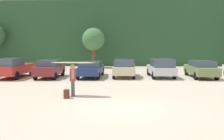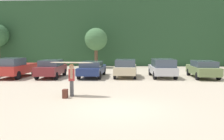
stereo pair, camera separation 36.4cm
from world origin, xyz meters
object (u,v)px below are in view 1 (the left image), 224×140
Objects in this scene: parked_car_champagne at (124,68)px; parked_car_silver at (161,68)px; person_adult at (73,78)px; backpack_dropped at (67,94)px; parked_car_navy at (91,69)px; parked_car_olive_green at (201,69)px; parked_car_maroon at (50,68)px; parked_car_red at (13,68)px; surfboard_cream at (73,63)px.

parked_car_silver reaches higher than parked_car_champagne.
backpack_dropped is (-0.22, -0.59, -0.74)m from person_adult.
parked_car_silver is (5.92, 0.02, 0.11)m from parked_car_navy.
backpack_dropped is at bearing -179.64° from parked_car_navy.
parked_car_olive_green is at bearing 41.94° from backpack_dropped.
parked_car_navy is 8.55m from backpack_dropped.
person_adult is (3.35, -7.49, 0.19)m from parked_car_maroon.
parked_car_champagne is at bearing 85.61° from parked_car_silver.
parked_car_navy is (6.39, 0.67, -0.14)m from parked_car_red.
surfboard_cream reaches higher than backpack_dropped.
person_adult reaches higher than parked_car_silver.
parked_car_maroon reaches higher than backpack_dropped.
backpack_dropped is at bearing 132.68° from parked_car_olive_green.
parked_car_silver is 0.93× the size of parked_car_olive_green.
parked_car_navy is 1.08× the size of parked_car_olive_green.
parked_car_silver is 9.25× the size of backpack_dropped.
parked_car_maroon is at bearing -83.01° from parked_car_red.
parked_car_red is at bearing 97.41° from parked_car_champagne.
surfboard_cream reaches higher than parked_car_navy.
parked_car_olive_green is (3.30, -0.04, -0.07)m from parked_car_silver.
backpack_dropped is at bearing 59.49° from person_adult.
parked_car_navy is at bearing -85.90° from surfboard_cream.
parked_car_red is 12.33m from parked_car_silver.
parked_car_olive_green is at bearing -92.84° from parked_car_silver.
surfboard_cream is (-2.85, -8.15, 1.00)m from parked_car_champagne.
parked_car_maroon is 0.91× the size of parked_car_olive_green.
parked_car_silver is (12.31, 0.69, -0.03)m from parked_car_red.
parked_car_silver is at bearing -83.95° from parked_car_red.
parked_car_olive_green reaches higher than parked_car_navy.
surfboard_cream is (-9.24, -7.99, 1.03)m from parked_car_olive_green.
parked_car_navy is 2.03× the size of surfboard_cream.
parked_car_champagne is 1.77× the size of surfboard_cream.
parked_car_maroon is 0.97× the size of parked_car_champagne.
parked_car_olive_green is at bearing -134.96° from surfboard_cream.
parked_car_silver is 1.74× the size of surfboard_cream.
surfboard_cream is at bearing 131.58° from parked_car_olive_green.
parked_car_champagne is at bearing -119.67° from person_adult.
parked_car_champagne is 1.02× the size of parked_car_silver.
parked_car_champagne reaches higher than parked_car_navy.
parked_car_red is at bearing 91.08° from parked_car_silver.
parked_car_maroon is at bearing 92.72° from parked_car_olive_green.
surfboard_cream is (-0.01, -8.01, 1.07)m from parked_car_navy.
parked_car_champagne is at bearing 89.30° from parked_car_olive_green.
surfboard_cream is at bearing 141.36° from parked_car_silver.
person_adult is at bearing -69.78° from surfboard_cream.
parked_car_olive_green is at bearing -149.57° from person_adult.
backpack_dropped is at bearing -158.70° from parked_car_maroon.
surfboard_cream is at bearing 95.89° from person_adult.
parked_car_champagne is (9.22, 0.81, -0.07)m from parked_car_red.
person_adult is 0.97m from backpack_dropped.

